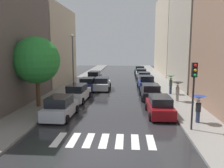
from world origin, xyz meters
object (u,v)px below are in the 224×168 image
object	(u,v)px
pedestrian_near_tree	(178,87)
pedestrian_foreground	(199,103)
parked_car_left_nearest	(60,108)
street_tree_left	(36,60)
parked_car_right_fifth	(141,73)
parked_car_left_second	(78,93)
parked_car_right_sixth	(140,70)
pedestrian_by_kerb	(171,81)
parked_car_right_fourth	(144,77)
traffic_light_right_corner	(194,81)
parked_car_right_second	(150,92)
lamp_post_left	(73,58)
parked_car_right_third	(146,83)
parked_car_right_nearest	(160,106)
parked_car_left_third	(88,84)
car_midroad	(102,84)
parked_car_left_fourth	(94,77)

from	to	relation	value
pedestrian_near_tree	pedestrian_foreground	bearing A→B (deg)	-61.46
parked_car_left_nearest	street_tree_left	xyz separation A→B (m)	(-2.86, 2.83, 3.49)
parked_car_right_fifth	parked_car_left_second	bearing A→B (deg)	159.32
parked_car_right_sixth	street_tree_left	size ratio (longest dim) A/B	0.65
parked_car_left_second	pedestrian_by_kerb	xyz separation A→B (m)	(10.01, 3.50, 0.84)
parked_car_left_nearest	parked_car_right_sixth	size ratio (longest dim) A/B	1.04
parked_car_right_fourth	pedestrian_by_kerb	size ratio (longest dim) A/B	1.91
parked_car_right_fourth	traffic_light_right_corner	distance (m)	22.25
parked_car_right_second	pedestrian_by_kerb	bearing A→B (deg)	-50.35
parked_car_right_fifth	lamp_post_left	xyz separation A→B (m)	(-9.34, -13.75, 3.32)
parked_car_left_second	parked_car_right_fifth	distance (m)	20.92
parked_car_right_sixth	pedestrian_foreground	world-z (taller)	pedestrian_foreground
pedestrian_foreground	pedestrian_near_tree	size ratio (longest dim) A/B	1.00
parked_car_right_third	traffic_light_right_corner	bearing A→B (deg)	-175.81
parked_car_right_nearest	parked_car_right_fifth	xyz separation A→B (m)	(-0.11, 24.26, 0.02)
parked_car_right_second	parked_car_right_fourth	distance (m)	12.34
parked_car_left_second	traffic_light_right_corner	world-z (taller)	traffic_light_right_corner
parked_car_left_third	street_tree_left	size ratio (longest dim) A/B	0.66
parked_car_right_nearest	parked_car_right_second	bearing A→B (deg)	0.09
parked_car_right_fourth	pedestrian_foreground	xyz separation A→B (m)	(2.37, -20.52, 0.78)
parked_car_right_second	pedestrian_near_tree	xyz separation A→B (m)	(2.47, -1.58, 0.83)
parked_car_left_second	parked_car_right_sixth	size ratio (longest dim) A/B	1.18
parked_car_right_sixth	car_midroad	distance (m)	20.49
parked_car_right_fourth	parked_car_right_sixth	distance (m)	12.37
parked_car_left_second	street_tree_left	xyz separation A→B (m)	(-2.91, -3.04, 3.49)
pedestrian_near_tree	parked_car_right_third	bearing A→B (deg)	136.14
parked_car_right_second	pedestrian_foreground	world-z (taller)	pedestrian_foreground
parked_car_right_fifth	car_midroad	world-z (taller)	parked_car_right_fifth
parked_car_left_second	street_tree_left	size ratio (longest dim) A/B	0.77
parked_car_right_nearest	parked_car_right_third	bearing A→B (deg)	-0.54
parked_car_left_fourth	traffic_light_right_corner	bearing A→B (deg)	-155.80
parked_car_right_nearest	parked_car_right_fourth	world-z (taller)	parked_car_right_nearest
parked_car_left_second	parked_car_right_fifth	bearing A→B (deg)	-18.52
parked_car_left_third	parked_car_right_second	distance (m)	8.87
parked_car_left_third	parked_car_left_second	bearing A→B (deg)	-178.98
parked_car_right_fifth	parked_car_right_sixth	xyz separation A→B (m)	(0.04, 6.61, -0.01)
parked_car_left_second	parked_car_left_third	distance (m)	6.12
parked_car_left_fourth	parked_car_right_sixth	bearing A→B (deg)	-29.45
parked_car_left_third	pedestrian_foreground	xyz separation A→B (m)	(10.04, -12.91, 0.77)
pedestrian_foreground	parked_car_left_fourth	bearing A→B (deg)	-132.77
traffic_light_right_corner	pedestrian_by_kerb	bearing A→B (deg)	86.23
parked_car_left_third	pedestrian_near_tree	world-z (taller)	pedestrian_near_tree
pedestrian_foreground	traffic_light_right_corner	bearing A→B (deg)	-8.96
parked_car_right_fifth	car_midroad	xyz separation A→B (m)	(-5.76, -13.04, -0.01)
parked_car_right_nearest	pedestrian_by_kerb	distance (m)	8.63
parked_car_right_fourth	parked_car_right_sixth	xyz separation A→B (m)	(-0.09, 12.37, 0.01)
parked_car_right_nearest	parked_car_right_fifth	world-z (taller)	parked_car_right_fifth
parked_car_left_second	parked_car_right_nearest	bearing A→B (deg)	-119.07
pedestrian_foreground	lamp_post_left	distance (m)	17.43
street_tree_left	parked_car_left_third	bearing A→B (deg)	72.24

